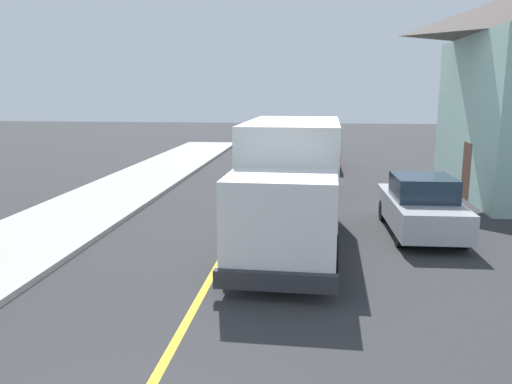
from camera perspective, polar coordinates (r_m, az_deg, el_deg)
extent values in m
cube|color=gold|center=(15.05, -2.12, -4.28)|extent=(0.16, 56.00, 0.01)
cube|color=silver|center=(14.10, 4.07, 2.53)|extent=(2.54, 5.06, 2.60)
cube|color=white|center=(10.76, 2.76, -2.60)|extent=(2.33, 2.06, 1.70)
cube|color=#1E2D3D|center=(9.81, 2.31, -1.72)|extent=(2.04, 0.14, 0.75)
cube|color=#2D2D33|center=(10.04, 2.14, -9.78)|extent=(2.40, 0.27, 0.36)
cylinder|color=black|center=(11.18, 8.22, -7.25)|extent=(0.33, 1.01, 1.00)
cylinder|color=black|center=(11.35, -2.51, -6.85)|extent=(0.33, 1.01, 1.00)
cylinder|color=black|center=(15.57, 8.18, -1.98)|extent=(0.33, 1.01, 1.00)
cylinder|color=black|center=(15.69, 0.49, -1.76)|extent=(0.33, 1.01, 1.00)
cube|color=#B7B7BC|center=(20.07, 4.92, 1.48)|extent=(1.88, 4.43, 0.76)
cube|color=#1E2D3D|center=(20.11, 4.97, 3.52)|extent=(1.62, 1.83, 0.64)
cylinder|color=black|center=(18.72, 7.12, -0.29)|extent=(0.23, 0.64, 0.64)
cylinder|color=black|center=(18.79, 2.30, -0.17)|extent=(0.23, 0.64, 0.64)
cylinder|color=black|center=(21.49, 7.17, 1.19)|extent=(0.23, 0.64, 0.64)
cylinder|color=black|center=(21.55, 2.97, 1.29)|extent=(0.23, 0.64, 0.64)
cube|color=maroon|center=(27.28, 7.15, 4.00)|extent=(1.80, 4.40, 0.76)
cube|color=#1E2D3D|center=(27.35, 7.18, 5.49)|extent=(1.58, 1.80, 0.64)
cylinder|color=black|center=(25.95, 8.91, 2.85)|extent=(0.22, 0.64, 0.64)
cylinder|color=black|center=(25.93, 5.42, 2.93)|extent=(0.22, 0.64, 0.64)
cylinder|color=black|center=(28.74, 8.68, 3.66)|extent=(0.22, 0.64, 0.64)
cylinder|color=black|center=(28.72, 5.52, 3.73)|extent=(0.22, 0.64, 0.64)
cube|color=#2D4793|center=(33.53, 6.67, 5.33)|extent=(1.98, 4.47, 0.76)
cube|color=#1E2D3D|center=(33.61, 6.71, 6.55)|extent=(1.66, 1.86, 0.64)
cylinder|color=black|center=(32.15, 7.98, 4.46)|extent=(0.25, 0.65, 0.64)
cylinder|color=black|center=(32.20, 5.16, 4.53)|extent=(0.25, 0.65, 0.64)
cylinder|color=black|center=(34.94, 8.04, 4.99)|extent=(0.25, 0.65, 0.64)
cylinder|color=black|center=(35.00, 5.45, 5.06)|extent=(0.25, 0.65, 0.64)
cube|color=silver|center=(39.32, 6.23, 6.19)|extent=(1.82, 4.41, 0.76)
cube|color=#1E2D3D|center=(39.42, 6.26, 7.22)|extent=(1.59, 1.81, 0.64)
cylinder|color=black|center=(37.95, 7.40, 5.49)|extent=(0.22, 0.64, 0.64)
cylinder|color=black|center=(37.96, 5.01, 5.54)|extent=(0.22, 0.64, 0.64)
cylinder|color=black|center=(40.76, 7.36, 5.87)|extent=(0.22, 0.64, 0.64)
cylinder|color=black|center=(40.77, 5.13, 5.92)|extent=(0.22, 0.64, 0.64)
cube|color=#B7B7BC|center=(15.39, 17.61, -1.98)|extent=(1.91, 4.44, 0.76)
cube|color=#1E2D3D|center=(15.11, 17.89, 0.48)|extent=(1.63, 1.84, 0.64)
cylinder|color=black|center=(16.66, 13.86, -1.96)|extent=(0.24, 0.65, 0.64)
cylinder|color=black|center=(16.98, 19.14, -2.02)|extent=(0.24, 0.65, 0.64)
cylinder|color=black|center=(13.97, 15.60, -4.57)|extent=(0.24, 0.65, 0.64)
cylinder|color=black|center=(14.35, 21.83, -4.56)|extent=(0.24, 0.65, 0.64)
cube|color=brown|center=(20.81, 22.21, 2.16)|extent=(0.10, 1.00, 2.10)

